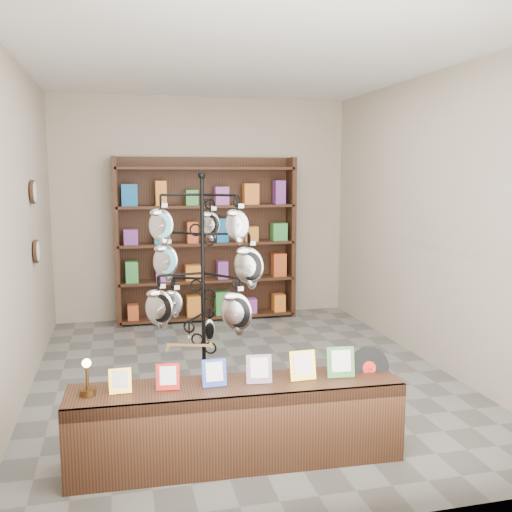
{
  "coord_description": "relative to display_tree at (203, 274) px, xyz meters",
  "views": [
    {
      "loc": [
        -1.15,
        -5.28,
        1.98
      ],
      "look_at": [
        -0.11,
        -1.0,
        1.34
      ],
      "focal_mm": 40.0,
      "sensor_mm": 36.0,
      "label": 1
    }
  ],
  "objects": [
    {
      "name": "room_envelope",
      "position": [
        0.48,
        0.64,
        0.69
      ],
      "size": [
        5.0,
        5.0,
        5.0
      ],
      "color": "#B2A290",
      "rests_on": "ground"
    },
    {
      "name": "front_shelf",
      "position": [
        0.08,
        -1.0,
        -0.88
      ],
      "size": [
        2.29,
        0.56,
        0.8
      ],
      "rotation": [
        0.0,
        0.0,
        -0.04
      ],
      "color": "black",
      "rests_on": "ground"
    },
    {
      "name": "wall_clocks",
      "position": [
        -1.49,
        1.44,
        0.34
      ],
      "size": [
        0.03,
        0.24,
        0.84
      ],
      "color": "black",
      "rests_on": "ground"
    },
    {
      "name": "back_shelving",
      "position": [
        0.48,
        2.94,
        -0.13
      ],
      "size": [
        2.42,
        0.36,
        2.2
      ],
      "color": "black",
      "rests_on": "ground"
    },
    {
      "name": "display_tree",
      "position": [
        0.0,
        0.0,
        0.0
      ],
      "size": [
        1.09,
        1.09,
        2.0
      ],
      "rotation": [
        0.0,
        0.0,
        -0.4
      ],
      "color": "black",
      "rests_on": "ground"
    },
    {
      "name": "ground",
      "position": [
        0.48,
        0.64,
        -1.16
      ],
      "size": [
        5.0,
        5.0,
        0.0
      ],
      "primitive_type": "plane",
      "color": "slate",
      "rests_on": "ground"
    }
  ]
}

